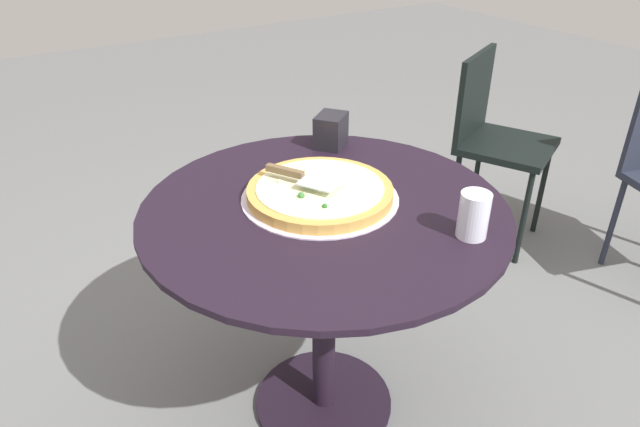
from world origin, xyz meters
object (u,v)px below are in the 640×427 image
(pizza_server, at_px, (301,176))
(patio_chair_corner, at_px, (493,133))
(patio_table, at_px, (324,258))
(napkin_dispenser, at_px, (331,131))
(pizza_on_tray, at_px, (320,193))
(drinking_cup, at_px, (474,215))

(pizza_server, relative_size, patio_chair_corner, 0.25)
(patio_table, distance_m, napkin_dispenser, 0.44)
(pizza_on_tray, height_order, pizza_server, pizza_server)
(pizza_server, distance_m, patio_chair_corner, 1.28)
(pizza_on_tray, bearing_deg, drinking_cup, -149.71)
(patio_table, xyz_separation_m, napkin_dispenser, (0.31, -0.23, 0.21))
(drinking_cup, xyz_separation_m, patio_chair_corner, (0.77, -0.96, -0.27))
(napkin_dispenser, bearing_deg, patio_chair_corner, -28.07)
(pizza_server, relative_size, drinking_cup, 1.86)
(napkin_dispenser, height_order, patio_chair_corner, patio_chair_corner)
(pizza_server, relative_size, napkin_dispenser, 1.96)
(pizza_server, bearing_deg, patio_chair_corner, -71.71)
(drinking_cup, distance_m, napkin_dispenser, 0.62)
(pizza_server, height_order, drinking_cup, drinking_cup)
(drinking_cup, height_order, napkin_dispenser, drinking_cup)
(pizza_on_tray, height_order, patio_chair_corner, patio_chair_corner)
(drinking_cup, relative_size, napkin_dispenser, 1.06)
(drinking_cup, height_order, patio_chair_corner, same)
(drinking_cup, bearing_deg, pizza_on_tray, 30.29)
(pizza_on_tray, relative_size, pizza_server, 1.99)
(pizza_server, xyz_separation_m, napkin_dispenser, (0.23, -0.25, -0.01))
(patio_table, height_order, pizza_on_tray, pizza_on_tray)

